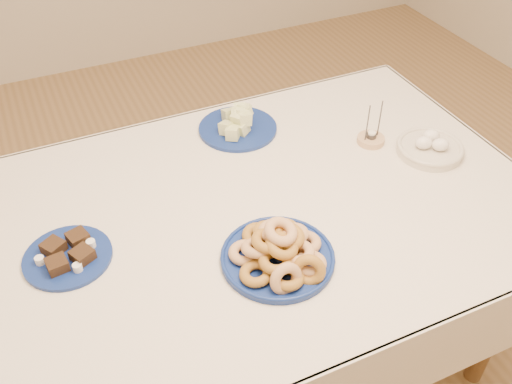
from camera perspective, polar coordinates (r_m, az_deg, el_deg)
ground at (r=2.20m, az=-0.56°, el=-16.26°), size 5.00×5.00×0.00m
dining_table at (r=1.70m, az=-0.70°, el=-4.28°), size 1.71×1.11×0.75m
donut_platter at (r=1.46m, az=2.33°, el=-6.05°), size 0.33×0.33×0.14m
melon_plate at (r=1.92m, az=-1.81°, el=6.83°), size 0.32×0.32×0.09m
brownie_plate at (r=1.56m, az=-18.30°, el=-6.00°), size 0.28×0.28×0.04m
candle_holder at (r=1.91m, az=11.42°, el=5.23°), size 0.10×0.10×0.15m
egg_bowl at (r=1.90m, az=17.01°, el=4.29°), size 0.28×0.28×0.07m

